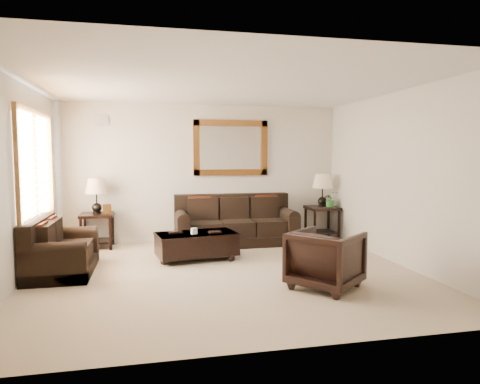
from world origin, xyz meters
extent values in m
cube|color=tan|center=(0.00, 0.00, 0.00)|extent=(5.50, 5.00, 0.01)
cube|color=white|center=(0.00, 0.00, 2.70)|extent=(5.50, 5.00, 0.01)
cube|color=beige|center=(0.00, 2.50, 1.35)|extent=(5.50, 0.01, 2.70)
cube|color=beige|center=(0.00, -2.50, 1.35)|extent=(5.50, 0.01, 2.70)
cube|color=beige|center=(-2.75, 0.00, 1.35)|extent=(0.01, 5.00, 2.70)
cube|color=beige|center=(2.75, 0.00, 1.35)|extent=(0.01, 5.00, 2.70)
cube|color=white|center=(-2.73, 0.90, 1.55)|extent=(0.01, 1.80, 1.50)
cube|color=brown|center=(-2.70, 0.90, 2.34)|extent=(0.06, 1.96, 0.08)
cube|color=brown|center=(-2.70, 0.90, 0.76)|extent=(0.06, 1.96, 0.08)
cube|color=brown|center=(-2.70, -0.04, 1.55)|extent=(0.06, 0.08, 1.50)
cube|color=brown|center=(-2.70, 1.84, 1.55)|extent=(0.06, 0.08, 1.50)
cube|color=brown|center=(-2.70, 0.90, 1.55)|extent=(0.05, 0.05, 1.50)
cube|color=#4A270E|center=(0.56, 2.46, 1.85)|extent=(1.50, 0.06, 1.10)
cube|color=white|center=(0.56, 2.48, 1.85)|extent=(1.26, 0.01, 0.86)
cube|color=#999999|center=(-1.90, 2.48, 2.35)|extent=(0.25, 0.02, 0.18)
cube|color=black|center=(0.56, 1.99, 0.09)|extent=(2.29, 0.99, 0.19)
cube|color=black|center=(0.56, 2.37, 0.70)|extent=(2.29, 0.23, 0.47)
cube|color=black|center=(-0.05, 1.97, 0.33)|extent=(0.59, 0.81, 0.28)
cube|color=black|center=(0.56, 1.97, 0.33)|extent=(0.59, 0.81, 0.28)
cube|color=black|center=(1.17, 1.97, 0.33)|extent=(0.59, 0.81, 0.28)
cube|color=black|center=(-0.47, 1.99, 0.28)|extent=(0.23, 0.99, 0.55)
cylinder|color=black|center=(-0.47, 1.99, 0.55)|extent=(0.23, 0.97, 0.23)
cube|color=black|center=(1.59, 1.99, 0.28)|extent=(0.23, 0.99, 0.55)
cylinder|color=black|center=(1.59, 1.99, 0.55)|extent=(0.23, 0.97, 0.23)
cube|color=#65220D|center=(-0.11, 2.17, 0.70)|extent=(0.44, 0.19, 0.45)
cube|color=#65220D|center=(1.22, 2.17, 0.70)|extent=(0.44, 0.19, 0.45)
cube|color=black|center=(-2.30, 0.52, 0.08)|extent=(0.85, 1.43, 0.16)
cube|color=black|center=(-2.63, 0.52, 0.60)|extent=(0.20, 1.43, 0.40)
cube|color=black|center=(-2.29, 0.26, 0.28)|extent=(0.70, 0.50, 0.24)
cube|color=black|center=(-2.29, 0.78, 0.28)|extent=(0.70, 0.50, 0.24)
cube|color=black|center=(-2.30, -0.09, 0.24)|extent=(0.85, 0.20, 0.47)
cylinder|color=black|center=(-2.30, -0.09, 0.47)|extent=(0.83, 0.20, 0.20)
cube|color=black|center=(-2.30, 1.14, 0.24)|extent=(0.85, 0.20, 0.47)
cylinder|color=black|center=(-2.30, 1.14, 0.47)|extent=(0.83, 0.20, 0.20)
cube|color=#65220D|center=(-2.47, 0.22, 0.60)|extent=(0.17, 0.38, 0.39)
cube|color=#65220D|center=(-2.47, 0.83, 0.60)|extent=(0.17, 0.38, 0.39)
cube|color=black|center=(-2.00, 2.17, 0.61)|extent=(0.59, 0.59, 0.05)
cube|color=black|center=(-2.00, 2.17, 0.13)|extent=(0.50, 0.50, 0.03)
cylinder|color=black|center=(-2.25, 1.92, 0.29)|extent=(0.05, 0.05, 0.59)
cylinder|color=black|center=(-1.75, 1.92, 0.29)|extent=(0.05, 0.05, 0.59)
cylinder|color=black|center=(-2.25, 2.42, 0.29)|extent=(0.05, 0.05, 0.59)
cylinder|color=black|center=(-1.75, 2.42, 0.29)|extent=(0.05, 0.05, 0.59)
sphere|color=black|center=(-2.00, 2.17, 0.75)|extent=(0.18, 0.18, 0.18)
cylinder|color=black|center=(-2.00, 2.17, 0.94)|extent=(0.03, 0.03, 0.38)
cone|color=#D2B48C|center=(-2.00, 2.17, 1.15)|extent=(0.40, 0.40, 0.28)
cube|color=#4A270E|center=(-1.81, 2.06, 0.73)|extent=(0.16, 0.11, 0.18)
cube|color=black|center=(2.40, 2.16, 0.63)|extent=(0.60, 0.60, 0.05)
cube|color=black|center=(2.40, 2.16, 0.13)|extent=(0.51, 0.51, 0.03)
cylinder|color=black|center=(2.14, 1.90, 0.30)|extent=(0.05, 0.05, 0.60)
cylinder|color=black|center=(2.66, 1.90, 0.30)|extent=(0.05, 0.05, 0.60)
cylinder|color=black|center=(2.14, 2.42, 0.30)|extent=(0.05, 0.05, 0.60)
cylinder|color=black|center=(2.66, 2.42, 0.30)|extent=(0.05, 0.05, 0.60)
sphere|color=black|center=(2.40, 2.16, 0.77)|extent=(0.19, 0.19, 0.19)
cylinder|color=black|center=(2.40, 2.16, 0.96)|extent=(0.03, 0.03, 0.39)
cone|color=#D2B48C|center=(2.40, 2.16, 1.18)|extent=(0.42, 0.42, 0.28)
sphere|color=black|center=(-0.85, 0.68, 0.05)|extent=(0.12, 0.12, 0.12)
sphere|color=black|center=(0.22, 0.68, 0.05)|extent=(0.12, 0.12, 0.12)
sphere|color=black|center=(-0.85, 1.17, 0.05)|extent=(0.12, 0.12, 0.12)
sphere|color=black|center=(0.22, 1.17, 0.05)|extent=(0.12, 0.12, 0.12)
cube|color=black|center=(-0.31, 0.93, 0.26)|extent=(1.36, 0.88, 0.36)
cube|color=black|center=(-0.31, 0.93, 0.42)|extent=(1.39, 0.90, 0.04)
cube|color=black|center=(-0.65, 0.98, 0.45)|extent=(0.24, 0.18, 0.03)
cube|color=black|center=(-0.02, 0.88, 0.45)|extent=(0.22, 0.17, 0.02)
cube|color=white|center=(-0.36, 0.83, 0.49)|extent=(0.10, 0.09, 0.10)
imported|color=black|center=(1.14, -0.93, 0.41)|extent=(1.09, 1.09, 0.82)
imported|color=#265B1F|center=(2.53, 2.05, 0.78)|extent=(0.29, 0.32, 0.24)
camera|label=1|loc=(-1.06, -5.97, 1.71)|focal=32.00mm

